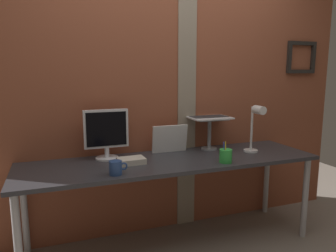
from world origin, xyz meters
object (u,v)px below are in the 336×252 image
(desk_lamp, at_px, (256,124))
(coffee_mug, at_px, (116,168))
(whiteboard_panel, at_px, (170,139))
(pen_cup, at_px, (226,156))
(monitor, at_px, (106,132))
(laptop, at_px, (206,111))

(desk_lamp, bearing_deg, coffee_mug, -172.15)
(whiteboard_panel, relative_size, pen_cup, 1.83)
(monitor, xyz_separation_m, laptop, (0.90, 0.07, 0.11))
(whiteboard_panel, height_order, coffee_mug, whiteboard_panel)
(desk_lamp, height_order, coffee_mug, desk_lamp)
(laptop, relative_size, desk_lamp, 0.88)
(whiteboard_panel, xyz_separation_m, desk_lamp, (0.66, -0.27, 0.14))
(pen_cup, relative_size, coffee_mug, 1.35)
(desk_lamp, distance_m, coffee_mug, 1.24)
(coffee_mug, bearing_deg, whiteboard_panel, 38.62)
(whiteboard_panel, bearing_deg, monitor, -177.98)
(monitor, xyz_separation_m, pen_cup, (0.82, -0.42, -0.16))
(whiteboard_panel, distance_m, pen_cup, 0.53)
(laptop, xyz_separation_m, coffee_mug, (-0.91, -0.48, -0.28))
(whiteboard_panel, xyz_separation_m, coffee_mug, (-0.55, -0.44, -0.07))
(laptop, xyz_separation_m, desk_lamp, (0.30, -0.32, -0.08))
(whiteboard_panel, relative_size, desk_lamp, 0.76)
(laptop, xyz_separation_m, whiteboard_panel, (-0.37, -0.05, -0.21))
(whiteboard_panel, distance_m, desk_lamp, 0.73)
(pen_cup, bearing_deg, desk_lamp, 23.93)
(laptop, bearing_deg, desk_lamp, -46.78)
(laptop, relative_size, whiteboard_panel, 1.16)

